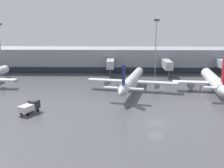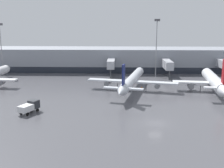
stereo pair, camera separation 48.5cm
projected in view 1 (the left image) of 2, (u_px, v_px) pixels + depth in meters
name	position (u px, v px, depth m)	size (l,w,h in m)	color
ground_plane	(156.00, 123.00, 54.45)	(320.00, 320.00, 0.00)	#4C4C51
terminal_building	(137.00, 59.00, 113.83)	(160.00, 30.92, 9.00)	gray
parked_jet_0	(132.00, 80.00, 80.09)	(25.82, 34.74, 9.31)	silver
parked_jet_3	(214.00, 81.00, 78.93)	(22.86, 32.60, 10.39)	silver
service_truck_1	(30.00, 107.00, 60.28)	(3.87, 5.36, 2.48)	silver
traffic_cone_3	(142.00, 87.00, 82.97)	(0.46, 0.46, 0.71)	orange
apron_light_mast_0	(156.00, 32.00, 98.56)	(1.80, 1.80, 20.33)	gray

